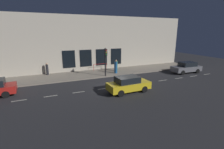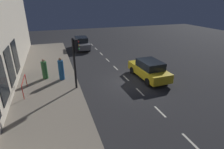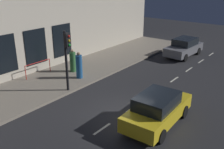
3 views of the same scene
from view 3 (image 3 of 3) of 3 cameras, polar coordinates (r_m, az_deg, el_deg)
The scene contains 10 objects.
ground_plane at distance 13.42m, azimuth 2.22°, elevation -9.01°, with size 60.00×60.00×0.00m, color #28282B.
sidewalk at distance 17.38m, azimuth -14.76°, elevation -2.18°, with size 4.50×32.00×0.15m.
building_facade at distance 18.38m, azimuth -20.93°, elevation 11.35°, with size 0.65×32.00×8.14m.
lane_centre_line at distance 14.15m, azimuth 4.60°, elevation -7.38°, with size 0.12×27.20×0.01m.
traffic_light at distance 15.18m, azimuth -9.95°, elevation 5.03°, with size 0.50×0.32×3.66m.
parked_car_1 at distance 12.52m, azimuth 10.04°, elevation -7.57°, with size 1.98×4.30×1.58m.
parked_car_2 at distance 23.84m, azimuth 15.64°, elevation 5.82°, with size 2.02×4.39×1.58m.
pedestrian_0 at distance 18.92m, azimuth -8.67°, elevation 2.88°, with size 0.45×0.45×1.67m.
pedestrian_1 at distance 17.60m, azimuth -7.29°, elevation 1.82°, with size 0.59×0.59×1.82m.
red_railing at distance 18.67m, azimuth -16.08°, elevation 1.92°, with size 0.05×2.10×0.97m.
Camera 3 is at (-6.72, 9.49, 6.70)m, focal length 41.33 mm.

